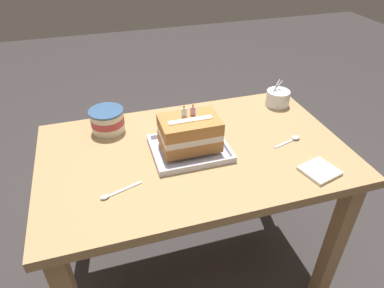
{
  "coord_description": "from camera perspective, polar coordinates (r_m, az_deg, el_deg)",
  "views": [
    {
      "loc": [
        -0.31,
        -1.0,
        1.5
      ],
      "look_at": [
        -0.01,
        0.0,
        0.76
      ],
      "focal_mm": 32.07,
      "sensor_mm": 36.0,
      "label": 1
    }
  ],
  "objects": [
    {
      "name": "ice_cream_tub",
      "position": [
        1.43,
        -13.89,
        3.85
      ],
      "size": [
        0.14,
        0.14,
        0.09
      ],
      "color": "silver",
      "rests_on": "dining_table"
    },
    {
      "name": "napkin_pile",
      "position": [
        1.27,
        20.45,
        -4.2
      ],
      "size": [
        0.14,
        0.13,
        0.01
      ],
      "color": "white",
      "rests_on": "dining_table"
    },
    {
      "name": "birthday_cake",
      "position": [
        1.25,
        -0.4,
        1.93
      ],
      "size": [
        0.21,
        0.14,
        0.16
      ],
      "color": "#BE7D40",
      "rests_on": "foil_tray"
    },
    {
      "name": "foil_tray",
      "position": [
        1.29,
        -0.38,
        -0.89
      ],
      "size": [
        0.28,
        0.24,
        0.02
      ],
      "color": "silver",
      "rests_on": "dining_table"
    },
    {
      "name": "ground_plane",
      "position": [
        1.83,
        0.29,
        -19.85
      ],
      "size": [
        8.0,
        8.0,
        0.0
      ],
      "primitive_type": "plane",
      "color": "#383333"
    },
    {
      "name": "dining_table",
      "position": [
        1.37,
        0.36,
        -4.78
      ],
      "size": [
        1.15,
        0.71,
        0.73
      ],
      "color": "tan",
      "rests_on": "ground_plane"
    },
    {
      "name": "serving_spoon_by_bowls",
      "position": [
        1.14,
        -13.07,
        -8.09
      ],
      "size": [
        0.14,
        0.06,
        0.01
      ],
      "color": "silver",
      "rests_on": "dining_table"
    },
    {
      "name": "bowl_stack",
      "position": [
        1.64,
        14.05,
        7.42
      ],
      "size": [
        0.11,
        0.11,
        0.11
      ],
      "color": "white",
      "rests_on": "dining_table"
    },
    {
      "name": "serving_spoon_near_tray",
      "position": [
        1.41,
        16.55,
        0.85
      ],
      "size": [
        0.13,
        0.05,
        0.01
      ],
      "color": "silver",
      "rests_on": "dining_table"
    }
  ]
}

